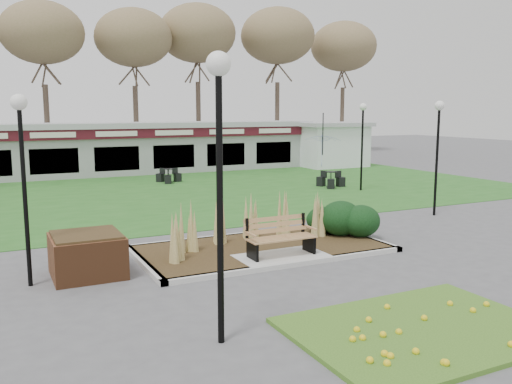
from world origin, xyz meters
name	(u,v)px	position (x,y,z in m)	size (l,w,h in m)	color
ground	(284,262)	(0.00, 0.00, 0.00)	(100.00, 100.00, 0.00)	#515154
lawn	(150,193)	(0.00, 12.00, 0.01)	(34.00, 16.00, 0.02)	#235D1D
flower_bed	(421,328)	(0.00, -4.60, 0.07)	(4.20, 3.00, 0.16)	#38611B
planting_bed	(301,231)	(1.27, 1.35, 0.37)	(6.75, 3.40, 1.27)	#332014
park_bench	(280,236)	(0.00, 0.25, 0.59)	(1.70, 0.66, 0.93)	#AD734E
brick_planter	(87,255)	(-4.40, 1.00, 0.48)	(1.50, 1.50, 0.95)	brown
food_pavilion	(111,148)	(0.00, 19.96, 1.48)	(24.60, 3.40, 2.90)	#969698
service_hut	(331,144)	(13.50, 18.00, 1.45)	(4.40, 3.40, 2.83)	white
tree_backdrop	(83,39)	(0.00, 28.00, 8.36)	(47.24, 5.24, 10.36)	#47382B
lamp_post_near_right	(219,135)	(-3.10, -3.50, 3.25)	(0.37, 0.37, 4.47)	black
lamp_post_mid_left	(22,148)	(-5.59, 0.81, 2.86)	(0.33, 0.33, 3.93)	black
lamp_post_mid_right	(438,132)	(7.52, 2.81, 2.86)	(0.33, 0.33, 3.92)	black
lamp_post_far_right	(363,127)	(8.78, 8.62, 2.85)	(0.32, 0.32, 3.91)	black
bistro_set_b	(169,178)	(1.79, 15.05, 0.25)	(1.21, 1.28, 0.69)	black
bistro_set_d	(331,182)	(8.12, 10.05, 0.26)	(1.24, 1.38, 0.73)	black
patio_umbrella	(323,151)	(9.56, 13.00, 1.49)	(2.37, 2.40, 2.35)	black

